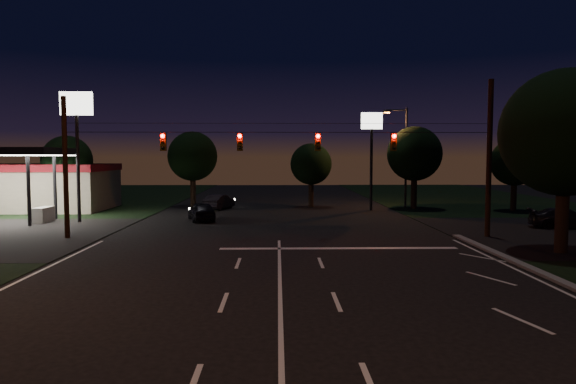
{
  "coord_description": "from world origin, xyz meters",
  "views": [
    {
      "loc": [
        -0.08,
        -14.05,
        4.61
      ],
      "look_at": [
        0.4,
        9.46,
        3.0
      ],
      "focal_mm": 32.0,
      "sensor_mm": 36.0,
      "label": 1
    }
  ],
  "objects_px": {
    "tree_right_near": "(564,134)",
    "car_cross": "(566,219)",
    "car_oncoming_a": "(201,211)",
    "car_oncoming_b": "(219,202)",
    "utility_pole_right": "(487,237)"
  },
  "relations": [
    {
      "from": "tree_right_near",
      "to": "car_cross",
      "type": "bearing_deg",
      "value": 58.73
    },
    {
      "from": "car_oncoming_a",
      "to": "car_oncoming_b",
      "type": "bearing_deg",
      "value": -108.95
    },
    {
      "from": "tree_right_near",
      "to": "car_cross",
      "type": "height_order",
      "value": "tree_right_near"
    },
    {
      "from": "tree_right_near",
      "to": "car_oncoming_a",
      "type": "relative_size",
      "value": 2.18
    },
    {
      "from": "utility_pole_right",
      "to": "car_oncoming_a",
      "type": "relative_size",
      "value": 2.24
    },
    {
      "from": "utility_pole_right",
      "to": "car_oncoming_a",
      "type": "xyz_separation_m",
      "value": [
        -17.59,
        7.98,
        0.69
      ]
    },
    {
      "from": "car_oncoming_a",
      "to": "car_oncoming_b",
      "type": "height_order",
      "value": "car_oncoming_a"
    },
    {
      "from": "tree_right_near",
      "to": "car_oncoming_a",
      "type": "distance_m",
      "value": 23.55
    },
    {
      "from": "car_oncoming_a",
      "to": "car_oncoming_b",
      "type": "distance_m",
      "value": 8.26
    },
    {
      "from": "car_oncoming_b",
      "to": "car_cross",
      "type": "distance_m",
      "value": 27.02
    },
    {
      "from": "utility_pole_right",
      "to": "car_oncoming_b",
      "type": "relative_size",
      "value": 2.27
    },
    {
      "from": "car_oncoming_b",
      "to": "car_cross",
      "type": "relative_size",
      "value": 0.89
    },
    {
      "from": "tree_right_near",
      "to": "car_oncoming_b",
      "type": "bearing_deg",
      "value": 131.7
    },
    {
      "from": "utility_pole_right",
      "to": "car_oncoming_b",
      "type": "bearing_deg",
      "value": 136.73
    },
    {
      "from": "utility_pole_right",
      "to": "car_oncoming_b",
      "type": "height_order",
      "value": "utility_pole_right"
    }
  ]
}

